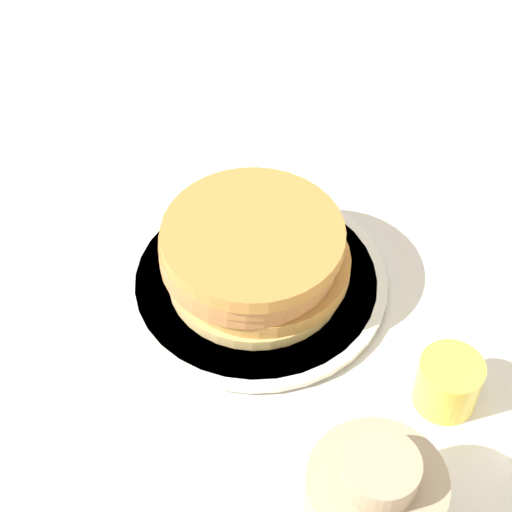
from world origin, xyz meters
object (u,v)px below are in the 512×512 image
plate (256,281)px  pancake_stack (254,254)px  cream_jug (372,506)px  juice_glass (448,383)px

plate → pancake_stack: pancake_stack is taller
cream_jug → pancake_stack: bearing=-113.6°
pancake_stack → juice_glass: size_ratio=3.23×
pancake_stack → cream_jug: cream_jug is taller
juice_glass → cream_jug: (0.15, 0.04, 0.03)m
cream_jug → juice_glass: bearing=-165.4°
pancake_stack → cream_jug: 0.29m
cream_jug → plate: bearing=-114.1°
plate → cream_jug: cream_jug is taller
plate → juice_glass: juice_glass is taller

